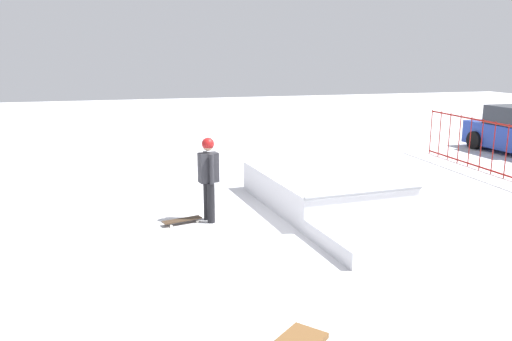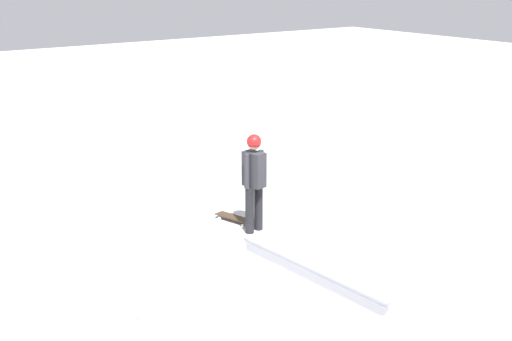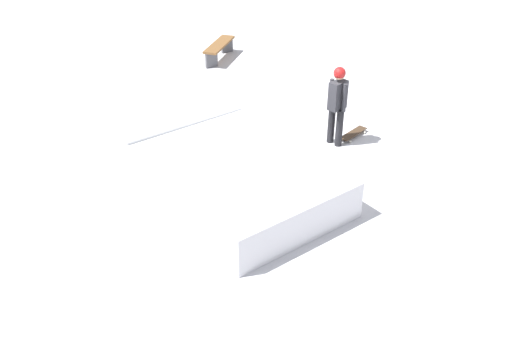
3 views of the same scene
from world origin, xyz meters
The scene contains 4 objects.
ground_plane centered at (0.00, 0.00, 0.00)m, with size 60.00×60.00×0.00m, color silver.
skate_ramp centered at (-0.52, 1.41, 0.32)m, with size 5.57×2.98×0.74m.
skater centered at (-0.38, -1.36, 1.01)m, with size 0.43×0.41×1.73m.
skateboard centered at (-0.36, -1.92, 0.08)m, with size 0.41×0.82×0.09m.
Camera 2 is at (6.02, 7.55, 4.42)m, focal length 47.69 mm.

